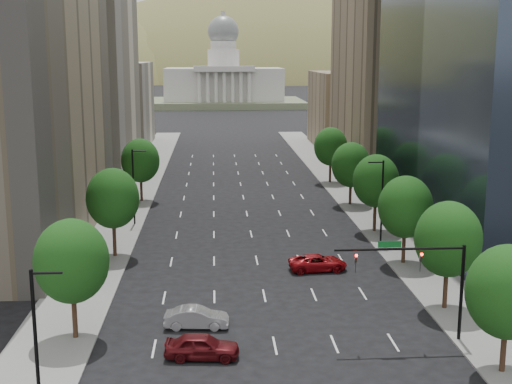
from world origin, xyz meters
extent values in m
cube|color=slate|center=(-15.50, 60.00, 0.07)|extent=(6.00, 200.00, 0.15)
cube|color=slate|center=(15.50, 60.00, 0.07)|extent=(6.00, 200.00, 0.15)
cube|color=beige|center=(-25.00, 103.00, 17.50)|extent=(14.00, 30.00, 35.00)
cube|color=beige|center=(-25.00, 136.00, 9.00)|extent=(14.00, 26.00, 18.00)
cube|color=#8C7759|center=(25.00, 100.00, 15.00)|extent=(14.00, 30.00, 30.00)
cube|color=#8C7759|center=(25.00, 133.00, 8.00)|extent=(14.00, 26.00, 16.00)
cylinder|color=#382316|center=(14.00, 25.00, 1.88)|extent=(0.36, 0.36, 3.75)
ellipsoid|color=#10330E|center=(14.00, 25.00, 5.40)|extent=(5.20, 5.20, 5.98)
cylinder|color=#382316|center=(14.00, 36.00, 2.00)|extent=(0.36, 0.36, 4.00)
ellipsoid|color=#10330E|center=(14.00, 36.00, 5.76)|extent=(5.20, 5.20, 5.98)
cylinder|color=#382316|center=(14.00, 48.00, 1.95)|extent=(0.36, 0.36, 3.90)
ellipsoid|color=#10330E|center=(14.00, 48.00, 5.62)|extent=(5.20, 5.20, 5.98)
cylinder|color=#382316|center=(14.00, 60.00, 2.05)|extent=(0.36, 0.36, 4.10)
ellipsoid|color=#10330E|center=(14.00, 60.00, 5.90)|extent=(5.20, 5.20, 5.98)
cylinder|color=#382316|center=(14.00, 74.00, 1.90)|extent=(0.36, 0.36, 3.80)
ellipsoid|color=#10330E|center=(14.00, 74.00, 5.47)|extent=(5.20, 5.20, 5.98)
cylinder|color=#382316|center=(14.00, 90.00, 2.00)|extent=(0.36, 0.36, 4.00)
ellipsoid|color=#10330E|center=(14.00, 90.00, 5.76)|extent=(5.20, 5.20, 5.98)
cylinder|color=#382316|center=(-14.00, 32.00, 2.00)|extent=(0.36, 0.36, 4.00)
ellipsoid|color=#10330E|center=(-14.00, 32.00, 5.76)|extent=(5.20, 5.20, 5.98)
cylinder|color=#382316|center=(-14.00, 52.00, 2.08)|extent=(0.36, 0.36, 4.15)
ellipsoid|color=#10330E|center=(-14.00, 52.00, 5.98)|extent=(5.20, 5.20, 5.98)
cylinder|color=#382316|center=(-14.00, 78.00, 1.98)|extent=(0.36, 0.36, 3.95)
ellipsoid|color=#10330E|center=(-14.00, 78.00, 5.69)|extent=(5.20, 5.20, 5.98)
cylinder|color=black|center=(13.50, 55.00, 4.50)|extent=(0.20, 0.20, 9.00)
cylinder|color=black|center=(12.70, 55.00, 8.80)|extent=(1.60, 0.14, 0.14)
cylinder|color=black|center=(-13.50, 20.00, 4.50)|extent=(0.20, 0.20, 9.00)
cylinder|color=black|center=(-12.70, 20.00, 8.80)|extent=(1.60, 0.14, 0.14)
cylinder|color=black|center=(-13.50, 65.00, 4.50)|extent=(0.20, 0.20, 9.00)
cylinder|color=black|center=(-12.70, 65.00, 8.80)|extent=(1.60, 0.14, 0.14)
cylinder|color=black|center=(13.00, 30.00, 3.50)|extent=(0.24, 0.24, 7.00)
cylinder|color=black|center=(8.50, 30.00, 6.80)|extent=(9.00, 0.18, 0.18)
imported|color=black|center=(10.00, 30.00, 6.25)|extent=(0.18, 0.22, 1.10)
imported|color=black|center=(5.50, 30.00, 6.25)|extent=(0.18, 0.22, 1.10)
sphere|color=#FF0C07|center=(10.00, 29.82, 6.45)|extent=(0.20, 0.20, 0.20)
sphere|color=#FF0C07|center=(5.50, 29.82, 6.45)|extent=(0.20, 0.20, 0.20)
cube|color=#0C591E|center=(7.80, 30.00, 7.15)|extent=(1.60, 0.06, 0.45)
cube|color=#596647|center=(0.00, 250.00, 1.25)|extent=(60.00, 40.00, 2.50)
cube|color=silver|center=(0.00, 250.00, 8.50)|extent=(44.00, 26.00, 12.00)
cube|color=silver|center=(0.00, 236.00, 14.50)|extent=(22.00, 4.00, 2.00)
cylinder|color=silver|center=(0.00, 250.00, 18.00)|extent=(12.00, 12.00, 7.00)
cylinder|color=silver|center=(0.00, 250.00, 23.00)|extent=(9.60, 9.60, 3.00)
sphere|color=slate|center=(0.00, 250.00, 28.10)|extent=(11.60, 11.60, 11.60)
cylinder|color=silver|center=(0.00, 250.00, 33.95)|extent=(1.80, 1.80, 2.50)
ellipsoid|color=olive|center=(-140.00, 560.00, -33.25)|extent=(380.00, 342.00, 190.00)
ellipsoid|color=olive|center=(40.00, 600.00, -42.00)|extent=(440.00, 396.00, 240.00)
ellipsoid|color=olive|center=(210.00, 640.00, -35.00)|extent=(360.00, 324.00, 200.00)
imported|color=#510D11|center=(-5.00, 28.32, 0.84)|extent=(5.11, 2.43, 1.69)
imported|color=#A6A5AB|center=(-5.47, 33.52, 0.78)|extent=(4.82, 1.94, 1.56)
imported|color=maroon|center=(5.50, 46.49, 0.75)|extent=(5.62, 2.99, 1.50)
camera|label=1|loc=(-4.05, -14.19, 19.86)|focal=48.04mm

